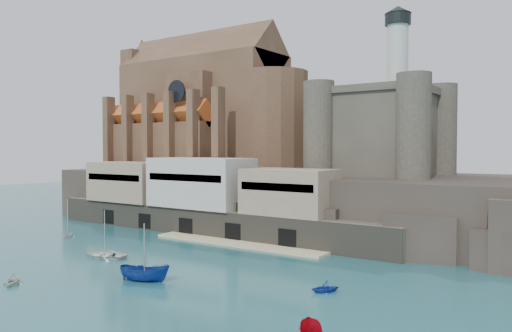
{
  "coord_description": "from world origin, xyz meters",
  "views": [
    {
      "loc": [
        47.46,
        -42.4,
        14.63
      ],
      "look_at": [
        -4.23,
        32.0,
        11.47
      ],
      "focal_mm": 35.0,
      "sensor_mm": 36.0,
      "label": 1
    }
  ],
  "objects_px": {
    "church": "(207,115)",
    "boat_2": "(145,281)",
    "castle_keep": "(382,127)",
    "boat_1": "(13,284)"
  },
  "relations": [
    {
      "from": "church",
      "to": "boat_2",
      "type": "relative_size",
      "value": 8.01
    },
    {
      "from": "church",
      "to": "castle_keep",
      "type": "height_order",
      "value": "church"
    },
    {
      "from": "church",
      "to": "boat_1",
      "type": "xyz_separation_m",
      "value": [
        19.73,
        -55.53,
        -22.13
      ]
    },
    {
      "from": "church",
      "to": "boat_1",
      "type": "relative_size",
      "value": 16.1
    },
    {
      "from": "boat_1",
      "to": "boat_2",
      "type": "relative_size",
      "value": 0.5
    },
    {
      "from": "boat_2",
      "to": "boat_1",
      "type": "bearing_deg",
      "value": 107.18
    },
    {
      "from": "church",
      "to": "boat_2",
      "type": "height_order",
      "value": "church"
    },
    {
      "from": "boat_1",
      "to": "boat_2",
      "type": "distance_m",
      "value": 13.96
    },
    {
      "from": "boat_2",
      "to": "castle_keep",
      "type": "bearing_deg",
      "value": -35.17
    },
    {
      "from": "church",
      "to": "boat_1",
      "type": "distance_m",
      "value": 62.95
    }
  ]
}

